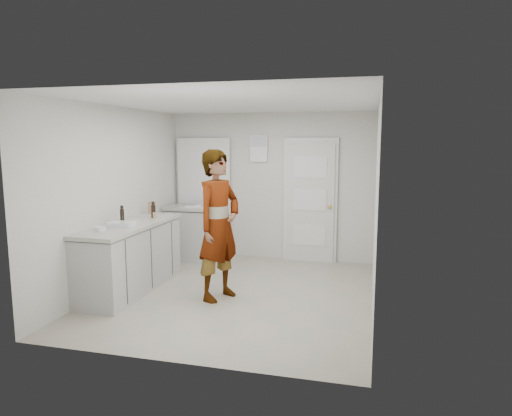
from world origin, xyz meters
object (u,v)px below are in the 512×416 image
(person, at_px, (219,225))
(oil_cruet_b, at_px, (122,215))
(oil_cruet_a, at_px, (153,210))
(baking_dish, at_px, (121,224))
(spice_jar, at_px, (155,215))
(cake_mix_box, at_px, (152,208))
(egg_bowl, at_px, (100,229))

(person, relative_size, oil_cruet_b, 7.75)
(oil_cruet_b, bearing_deg, oil_cruet_a, 69.89)
(oil_cruet_b, bearing_deg, baking_dish, -63.91)
(oil_cruet_b, bearing_deg, spice_jar, 66.53)
(person, distance_m, oil_cruet_b, 1.36)
(oil_cruet_a, height_order, baking_dish, oil_cruet_a)
(spice_jar, bearing_deg, cake_mix_box, 121.88)
(baking_dish, relative_size, egg_bowl, 2.60)
(person, distance_m, oil_cruet_a, 1.28)
(oil_cruet_a, bearing_deg, baking_dish, -97.69)
(cake_mix_box, bearing_deg, oil_cruet_a, -54.99)
(spice_jar, distance_m, egg_bowl, 1.06)
(oil_cruet_a, xyz_separation_m, oil_cruet_b, (-0.19, -0.52, 0.00))
(baking_dish, bearing_deg, spice_jar, 79.86)
(baking_dish, height_order, egg_bowl, baking_dish)
(cake_mix_box, height_order, spice_jar, cake_mix_box)
(baking_dish, distance_m, egg_bowl, 0.35)
(egg_bowl, bearing_deg, oil_cruet_a, 80.02)
(cake_mix_box, xyz_separation_m, baking_dish, (0.11, -1.08, -0.06))
(cake_mix_box, bearing_deg, oil_cruet_b, -83.70)
(spice_jar, xyz_separation_m, baking_dish, (-0.13, -0.70, -0.02))
(person, distance_m, spice_jar, 1.24)
(oil_cruet_a, bearing_deg, oil_cruet_b, -110.11)
(egg_bowl, bearing_deg, cake_mix_box, 90.94)
(oil_cruet_a, bearing_deg, spice_jar, -30.14)
(person, xyz_separation_m, baking_dish, (-1.27, -0.21, -0.01))
(baking_dish, bearing_deg, oil_cruet_a, 82.31)
(person, bearing_deg, spice_jar, 89.43)
(oil_cruet_a, relative_size, oil_cruet_b, 0.97)
(baking_dish, bearing_deg, egg_bowl, -104.79)
(cake_mix_box, xyz_separation_m, oil_cruet_a, (0.21, -0.36, 0.02))
(spice_jar, distance_m, baking_dish, 0.71)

